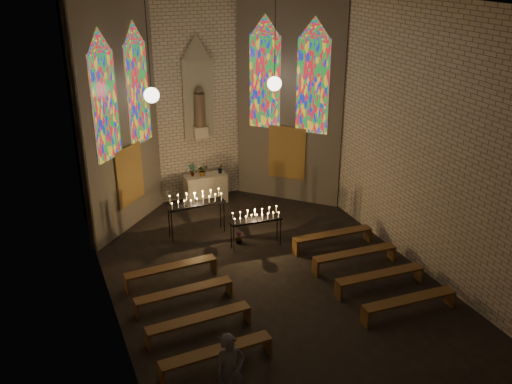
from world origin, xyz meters
TOP-DOWN VIEW (x-y plane):
  - floor at (0.00, 0.00)m, footprint 12.00×12.00m
  - room at (-0.00, 3.37)m, footprint 8.22×12.43m
  - altar at (0.00, 5.45)m, footprint 1.40×0.60m
  - flower_vase_left at (-0.42, 5.51)m, footprint 0.23×0.17m
  - flower_vase_center at (-0.09, 5.43)m, footprint 0.41×0.38m
  - flower_vase_right at (0.54, 5.41)m, footprint 0.21×0.18m
  - aisle_flower_pot at (-0.03, 2.27)m, footprint 0.27×0.27m
  - votive_stand_left at (-0.98, 3.30)m, footprint 1.74×0.43m
  - votive_stand_right at (0.36, 1.88)m, footprint 1.52×0.47m
  - pew_left_0 at (-2.40, 1.01)m, footprint 2.42×0.44m
  - pew_right_0 at (2.40, 1.01)m, footprint 2.42×0.44m
  - pew_left_1 at (-2.40, -0.19)m, footprint 2.42×0.44m
  - pew_right_1 at (2.40, -0.19)m, footprint 2.42×0.44m
  - pew_left_2 at (-2.40, -1.39)m, footprint 2.42×0.44m
  - pew_right_2 at (2.40, -1.39)m, footprint 2.42×0.44m
  - pew_left_3 at (-2.40, -2.59)m, footprint 2.42×0.44m
  - pew_right_3 at (2.40, -2.59)m, footprint 2.42×0.44m
  - visitor at (-2.50, -3.71)m, footprint 0.60×0.41m

SIDE VIEW (x-z plane):
  - floor at x=0.00m, z-range 0.00..0.00m
  - aisle_flower_pot at x=-0.03m, z-range 0.00..0.37m
  - pew_left_0 at x=-2.40m, z-range 0.14..0.61m
  - pew_right_0 at x=2.40m, z-range 0.14..0.61m
  - pew_left_1 at x=-2.40m, z-range 0.14..0.61m
  - pew_right_1 at x=2.40m, z-range 0.14..0.61m
  - pew_left_2 at x=-2.40m, z-range 0.14..0.61m
  - pew_right_2 at x=2.40m, z-range 0.14..0.61m
  - pew_left_3 at x=-2.40m, z-range 0.14..0.61m
  - pew_right_3 at x=2.40m, z-range 0.14..0.61m
  - altar at x=0.00m, z-range 0.00..1.00m
  - visitor at x=-2.50m, z-range 0.00..1.61m
  - votive_stand_right at x=0.36m, z-range 0.39..1.50m
  - votive_stand_left at x=-0.98m, z-range 0.46..1.73m
  - flower_vase_right at x=0.54m, z-range 1.00..1.34m
  - flower_vase_center at x=-0.09m, z-range 1.00..1.37m
  - flower_vase_left at x=-0.42m, z-range 1.00..1.41m
  - room at x=0.00m, z-range 0.21..7.22m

